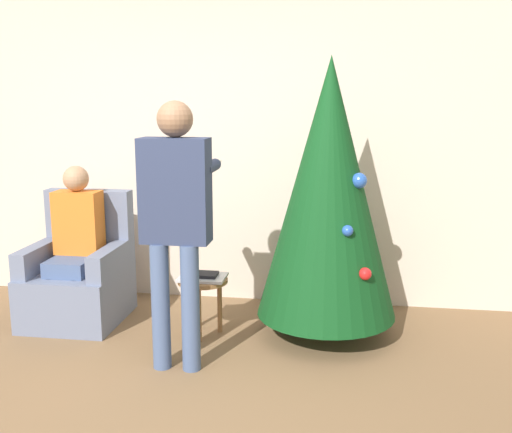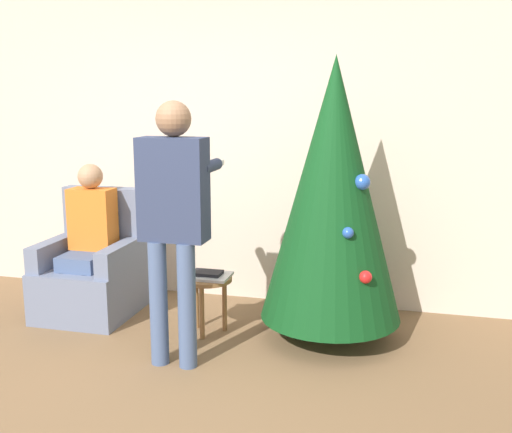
{
  "view_description": "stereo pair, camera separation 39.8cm",
  "coord_description": "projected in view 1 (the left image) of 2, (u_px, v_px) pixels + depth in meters",
  "views": [
    {
      "loc": [
        1.17,
        -2.8,
        1.76
      ],
      "look_at": [
        0.57,
        1.12,
        0.97
      ],
      "focal_mm": 42.0,
      "sensor_mm": 36.0,
      "label": 1
    },
    {
      "loc": [
        1.56,
        -2.72,
        1.76
      ],
      "look_at": [
        0.57,
        1.12,
        0.97
      ],
      "focal_mm": 42.0,
      "sensor_mm": 36.0,
      "label": 2
    }
  ],
  "objects": [
    {
      "name": "ground_plane",
      "position": [
        120.0,
        429.0,
        3.23
      ],
      "size": [
        14.0,
        14.0,
        0.0
      ],
      "primitive_type": "plane",
      "color": "brown"
    },
    {
      "name": "wall_back",
      "position": [
        209.0,
        145.0,
        5.13
      ],
      "size": [
        8.0,
        0.06,
        2.7
      ],
      "color": "beige",
      "rests_on": "ground_plane"
    },
    {
      "name": "christmas_tree",
      "position": [
        329.0,
        190.0,
        4.29
      ],
      "size": [
        1.02,
        1.02,
        2.04
      ],
      "color": "brown",
      "rests_on": "ground_plane"
    },
    {
      "name": "armchair",
      "position": [
        80.0,
        278.0,
        4.79
      ],
      "size": [
        0.71,
        0.75,
        1.01
      ],
      "color": "slate",
      "rests_on": "ground_plane"
    },
    {
      "name": "person_seated",
      "position": [
        75.0,
        238.0,
        4.69
      ],
      "size": [
        0.36,
        0.46,
        1.23
      ],
      "color": "#475B84",
      "rests_on": "ground_plane"
    },
    {
      "name": "person_standing",
      "position": [
        176.0,
        211.0,
        3.8
      ],
      "size": [
        0.45,
        0.57,
        1.74
      ],
      "color": "#475B84",
      "rests_on": "ground_plane"
    },
    {
      "name": "side_stool",
      "position": [
        203.0,
        288.0,
        4.44
      ],
      "size": [
        0.37,
        0.37,
        0.44
      ],
      "color": "olive",
      "rests_on": "ground_plane"
    },
    {
      "name": "laptop",
      "position": [
        203.0,
        277.0,
        4.43
      ],
      "size": [
        0.34,
        0.26,
        0.02
      ],
      "color": "silver",
      "rests_on": "side_stool"
    },
    {
      "name": "book",
      "position": [
        203.0,
        274.0,
        4.42
      ],
      "size": [
        0.22,
        0.15,
        0.02
      ],
      "color": "black",
      "rests_on": "laptop"
    }
  ]
}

